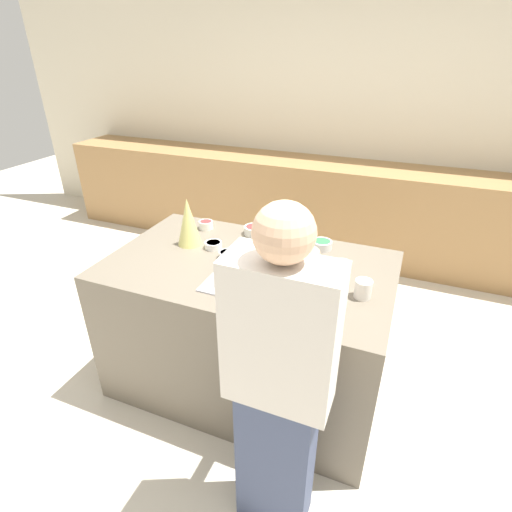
# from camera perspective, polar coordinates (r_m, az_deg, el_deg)

# --- Properties ---
(ground_plane) EXTENTS (12.00, 12.00, 0.00)m
(ground_plane) POSITION_cam_1_polar(r_m,az_deg,el_deg) (2.81, -0.94, -17.05)
(ground_plane) COLOR beige
(wall_back) EXTENTS (8.00, 0.05, 2.60)m
(wall_back) POSITION_cam_1_polar(r_m,az_deg,el_deg) (4.34, 12.00, 18.39)
(wall_back) COLOR beige
(wall_back) RESTS_ON ground_plane
(back_cabinet_block) EXTENTS (6.00, 0.60, 0.95)m
(back_cabinet_block) POSITION_cam_1_polar(r_m,az_deg,el_deg) (4.24, 10.03, 6.73)
(back_cabinet_block) COLOR #9E7547
(back_cabinet_block) RESTS_ON ground_plane
(kitchen_island) EXTENTS (1.62, 0.98, 0.88)m
(kitchen_island) POSITION_cam_1_polar(r_m,az_deg,el_deg) (2.51, -1.02, -9.94)
(kitchen_island) COLOR #6B6051
(kitchen_island) RESTS_ON ground_plane
(baking_tray) EXTENTS (0.46, 0.34, 0.01)m
(baking_tray) POSITION_cam_1_polar(r_m,az_deg,el_deg) (2.08, -0.79, -3.92)
(baking_tray) COLOR #B2B2BC
(baking_tray) RESTS_ON kitchen_island
(gingerbread_house) EXTENTS (0.18, 0.15, 0.30)m
(gingerbread_house) POSITION_cam_1_polar(r_m,az_deg,el_deg) (2.02, -0.80, -1.08)
(gingerbread_house) COLOR #5B2D14
(gingerbread_house) RESTS_ON baking_tray
(decorative_tree) EXTENTS (0.15, 0.15, 0.30)m
(decorative_tree) POSITION_cam_1_polar(r_m,az_deg,el_deg) (2.47, -9.65, 4.83)
(decorative_tree) COLOR #DBD675
(decorative_tree) RESTS_ON kitchen_island
(candy_bowl_front_corner) EXTENTS (0.12, 0.12, 0.05)m
(candy_bowl_front_corner) POSITION_cam_1_polar(r_m,az_deg,el_deg) (2.46, 9.39, 1.66)
(candy_bowl_front_corner) COLOR silver
(candy_bowl_front_corner) RESTS_ON kitchen_island
(candy_bowl_far_left) EXTENTS (0.14, 0.14, 0.05)m
(candy_bowl_far_left) POSITION_cam_1_polar(r_m,az_deg,el_deg) (2.43, 1.37, 1.64)
(candy_bowl_far_left) COLOR white
(candy_bowl_far_left) RESTS_ON kitchen_island
(candy_bowl_center_rear) EXTENTS (0.10, 0.10, 0.04)m
(candy_bowl_center_rear) POSITION_cam_1_polar(r_m,az_deg,el_deg) (2.45, -6.11, 1.62)
(candy_bowl_center_rear) COLOR white
(candy_bowl_center_rear) RESTS_ON kitchen_island
(candy_bowl_near_tray_right) EXTENTS (0.13, 0.13, 0.05)m
(candy_bowl_near_tray_right) POSITION_cam_1_polar(r_m,az_deg,el_deg) (2.61, -0.24, 3.75)
(candy_bowl_near_tray_right) COLOR silver
(candy_bowl_near_tray_right) RESTS_ON kitchen_island
(candy_bowl_far_right) EXTENTS (0.10, 0.10, 0.04)m
(candy_bowl_far_right) POSITION_cam_1_polar(r_m,az_deg,el_deg) (2.26, 12.21, -1.26)
(candy_bowl_far_right) COLOR white
(candy_bowl_far_right) RESTS_ON kitchen_island
(candy_bowl_near_tray_left) EXTENTS (0.10, 0.10, 0.04)m
(candy_bowl_near_tray_left) POSITION_cam_1_polar(r_m,az_deg,el_deg) (2.33, -4.17, 0.21)
(candy_bowl_near_tray_left) COLOR silver
(candy_bowl_near_tray_left) RESTS_ON kitchen_island
(candy_bowl_behind_tray) EXTENTS (0.09, 0.09, 0.05)m
(candy_bowl_behind_tray) POSITION_cam_1_polar(r_m,az_deg,el_deg) (2.72, -7.17, 4.49)
(candy_bowl_behind_tray) COLOR white
(candy_bowl_behind_tray) RESTS_ON kitchen_island
(mug) EXTENTS (0.08, 0.08, 0.09)m
(mug) POSITION_cam_1_polar(r_m,az_deg,el_deg) (2.03, 15.06, -4.57)
(mug) COLOR white
(mug) RESTS_ON kitchen_island
(person) EXTENTS (0.41, 0.52, 1.57)m
(person) POSITION_cam_1_polar(r_m,az_deg,el_deg) (1.64, 3.28, -18.00)
(person) COLOR #424C6B
(person) RESTS_ON ground_plane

